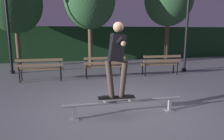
% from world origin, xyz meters
% --- Properties ---
extents(ground_plane, '(90.00, 90.00, 0.00)m').
position_xyz_m(ground_plane, '(0.00, 0.00, 0.00)').
color(ground_plane, slate).
extents(hedge_backdrop, '(24.00, 1.20, 2.10)m').
position_xyz_m(hedge_backdrop, '(0.00, 8.99, 1.05)').
color(hedge_backdrop, '#193D1E').
rests_on(hedge_backdrop, ground).
extents(grind_rail, '(2.61, 0.18, 0.33)m').
position_xyz_m(grind_rail, '(0.00, -0.22, 0.25)').
color(grind_rail, gray).
rests_on(grind_rail, ground).
extents(skateboard, '(0.79, 0.26, 0.09)m').
position_xyz_m(skateboard, '(-0.18, -0.22, 0.40)').
color(skateboard, black).
rests_on(skateboard, grind_rail).
extents(skateboarder, '(0.63, 1.41, 1.56)m').
position_xyz_m(skateboarder, '(-0.18, -0.22, 1.34)').
color(skateboarder, black).
rests_on(skateboarder, skateboard).
extents(park_bench_leftmost, '(1.61, 0.46, 0.88)m').
position_xyz_m(park_bench_leftmost, '(-2.08, 3.40, 0.54)').
color(park_bench_leftmost, black).
rests_on(park_bench_leftmost, ground).
extents(park_bench_left_center, '(1.61, 0.46, 0.88)m').
position_xyz_m(park_bench_left_center, '(0.28, 3.40, 0.54)').
color(park_bench_left_center, black).
rests_on(park_bench_left_center, ground).
extents(park_bench_right_center, '(1.61, 0.46, 0.88)m').
position_xyz_m(park_bench_right_center, '(2.64, 3.40, 0.54)').
color(park_bench_right_center, black).
rests_on(park_bench_right_center, ground).
extents(tree_behind_benches, '(2.54, 2.54, 4.69)m').
position_xyz_m(tree_behind_benches, '(0.11, 6.26, 3.28)').
color(tree_behind_benches, brown).
rests_on(tree_behind_benches, ground).
extents(tree_far_left, '(2.64, 2.64, 4.61)m').
position_xyz_m(tree_far_left, '(-3.48, 6.97, 3.15)').
color(tree_far_left, brown).
rests_on(tree_far_left, ground).
extents(lamp_post_right, '(0.32, 0.32, 3.90)m').
position_xyz_m(lamp_post_right, '(4.11, 3.98, 2.48)').
color(lamp_post_right, black).
rests_on(lamp_post_right, ground).
extents(lamp_post_left, '(0.32, 0.32, 3.90)m').
position_xyz_m(lamp_post_left, '(-3.45, 5.22, 2.48)').
color(lamp_post_left, black).
rests_on(lamp_post_left, ground).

